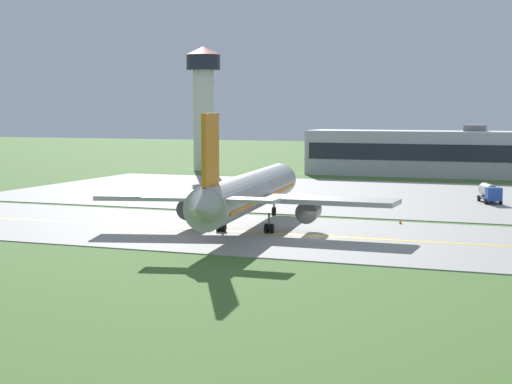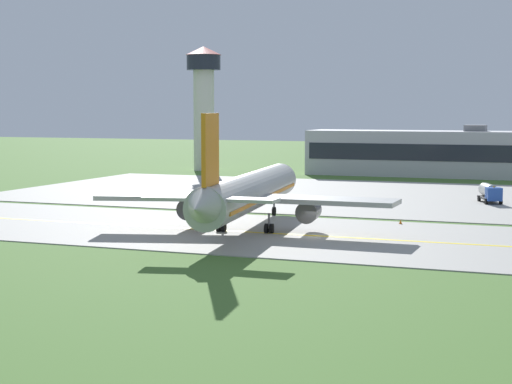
{
  "view_description": "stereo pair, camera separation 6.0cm",
  "coord_description": "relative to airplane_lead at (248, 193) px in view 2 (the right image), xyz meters",
  "views": [
    {
      "loc": [
        25.1,
        -82.39,
        13.03
      ],
      "look_at": [
        -7.86,
        3.72,
        4.0
      ],
      "focal_mm": 59.3,
      "sensor_mm": 36.0,
      "label": 1
    },
    {
      "loc": [
        25.16,
        -82.37,
        13.03
      ],
      "look_at": [
        -7.86,
        3.72,
        4.0
      ],
      "focal_mm": 59.3,
      "sensor_mm": 36.0,
      "label": 2
    }
  ],
  "objects": [
    {
      "name": "ground_plane",
      "position": [
        7.79,
        -1.24,
        -4.13
      ],
      "size": [
        500.0,
        500.0,
        0.0
      ],
      "primitive_type": "plane",
      "color": "#47702D"
    },
    {
      "name": "taxiway_strip",
      "position": [
        7.79,
        -1.24,
        -4.08
      ],
      "size": [
        240.0,
        28.0,
        0.1
      ],
      "primitive_type": "cube",
      "color": "#9E9B93",
      "rests_on": "ground"
    },
    {
      "name": "apron_pad",
      "position": [
        17.79,
        40.76,
        -4.08
      ],
      "size": [
        140.0,
        52.0,
        0.1
      ],
      "primitive_type": "cube",
      "color": "#9E9B93",
      "rests_on": "ground"
    },
    {
      "name": "taxiway_centreline",
      "position": [
        7.79,
        -1.24,
        -4.03
      ],
      "size": [
        220.0,
        0.6,
        0.01
      ],
      "primitive_type": "cube",
      "color": "yellow",
      "rests_on": "taxiway_strip"
    },
    {
      "name": "airplane_lead",
      "position": [
        0.0,
        0.0,
        0.0
      ],
      "size": [
        32.21,
        39.62,
        12.7
      ],
      "color": "#ADADA8",
      "rests_on": "ground"
    },
    {
      "name": "service_truck_fuel",
      "position": [
        21.51,
        37.16,
        -2.6
      ],
      "size": [
        3.94,
        6.34,
        2.65
      ],
      "color": "#264CA5",
      "rests_on": "ground"
    },
    {
      "name": "terminal_building",
      "position": [
        4.92,
        82.94,
        0.32
      ],
      "size": [
        46.44,
        11.25,
        10.05
      ],
      "color": "#B2B2B7",
      "rests_on": "ground"
    },
    {
      "name": "control_tower",
      "position": [
        -42.24,
        81.35,
        11.77
      ],
      "size": [
        7.6,
        7.6,
        26.34
      ],
      "color": "silver",
      "rests_on": "ground"
    },
    {
      "name": "traffic_cone_mid_edge",
      "position": [
        14.28,
        10.89,
        -3.83
      ],
      "size": [
        0.44,
        0.44,
        0.6
      ],
      "primitive_type": "cone",
      "color": "orange",
      "rests_on": "ground"
    }
  ]
}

